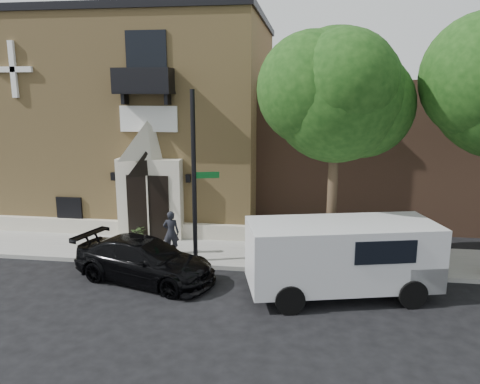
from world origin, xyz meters
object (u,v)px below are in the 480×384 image
object	(u,v)px
cargo_van	(348,255)
pedestrian_near	(171,232)
dumpster	(365,248)
street_sign	(195,178)
fire_hydrant	(365,259)
black_sedan	(145,260)

from	to	relation	value
cargo_van	pedestrian_near	bearing A→B (deg)	144.55
dumpster	street_sign	bearing A→B (deg)	-165.54
pedestrian_near	fire_hydrant	bearing A→B (deg)	170.00
cargo_van	pedestrian_near	xyz separation A→B (m)	(-6.07, 2.36, -0.30)
black_sedan	pedestrian_near	world-z (taller)	pedestrian_near
black_sedan	dumpster	size ratio (longest dim) A/B	2.27
street_sign	fire_hydrant	xyz separation A→B (m)	(5.73, 0.02, -2.59)
street_sign	pedestrian_near	xyz separation A→B (m)	(-1.06, 0.58, -2.16)
black_sedan	street_sign	xyz separation A→B (m)	(1.29, 1.60, 2.42)
cargo_van	street_sign	size ratio (longest dim) A/B	0.99
street_sign	fire_hydrant	distance (m)	6.29
dumpster	pedestrian_near	bearing A→B (deg)	-170.91
black_sedan	pedestrian_near	xyz separation A→B (m)	(0.24, 2.18, 0.26)
black_sedan	dumpster	distance (m)	7.33
street_sign	pedestrian_near	distance (m)	2.47
street_sign	fire_hydrant	world-z (taller)	street_sign
black_sedan	dumpster	world-z (taller)	dumpster
dumpster	pedestrian_near	size ratio (longest dim) A/B	1.30
street_sign	fire_hydrant	bearing A→B (deg)	-15.93
black_sedan	cargo_van	world-z (taller)	cargo_van
black_sedan	street_sign	world-z (taller)	street_sign
pedestrian_near	dumpster	bearing A→B (deg)	172.68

